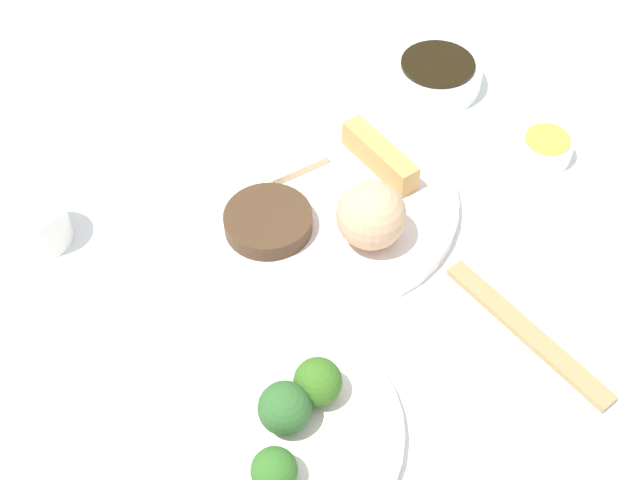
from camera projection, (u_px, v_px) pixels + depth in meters
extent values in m
cube|color=white|center=(367.00, 212.00, 0.91)|extent=(2.20, 2.20, 0.02)
cylinder|color=white|center=(326.00, 201.00, 0.90)|extent=(0.29, 0.29, 0.02)
sphere|color=tan|center=(371.00, 215.00, 0.83)|extent=(0.07, 0.07, 0.07)
cube|color=tan|center=(380.00, 156.00, 0.91)|extent=(0.11, 0.03, 0.03)
cube|color=beige|center=(285.00, 153.00, 0.93)|extent=(0.08, 0.08, 0.01)
cylinder|color=#442F1C|center=(268.00, 221.00, 0.86)|extent=(0.09, 0.09, 0.02)
cylinder|color=white|center=(269.00, 432.00, 0.72)|extent=(0.24, 0.24, 0.01)
sphere|color=#316723|center=(274.00, 470.00, 0.67)|extent=(0.04, 0.04, 0.04)
sphere|color=#2F5F2A|center=(285.00, 408.00, 0.71)|extent=(0.05, 0.05, 0.05)
sphere|color=#37691F|center=(318.00, 382.00, 0.72)|extent=(0.04, 0.04, 0.04)
cylinder|color=white|center=(436.00, 76.00, 1.02)|extent=(0.11, 0.11, 0.03)
cylinder|color=black|center=(438.00, 64.00, 1.01)|extent=(0.09, 0.09, 0.00)
cylinder|color=white|center=(545.00, 148.00, 0.94)|extent=(0.06, 0.06, 0.02)
cylinder|color=yellow|center=(548.00, 139.00, 0.93)|extent=(0.05, 0.05, 0.00)
cylinder|color=silver|center=(39.00, 224.00, 0.85)|extent=(0.06, 0.06, 0.05)
cube|color=#A08252|center=(526.00, 332.00, 0.79)|extent=(0.20, 0.03, 0.01)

